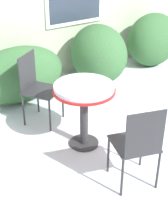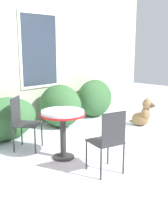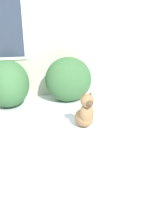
# 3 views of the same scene
# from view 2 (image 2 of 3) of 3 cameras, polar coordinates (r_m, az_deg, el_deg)

# --- Properties ---
(ground_plane) EXTENTS (16.00, 16.00, 0.00)m
(ground_plane) POSITION_cam_2_polar(r_m,az_deg,el_deg) (5.13, 4.89, -7.07)
(ground_plane) COLOR silver
(house_wall) EXTENTS (8.00, 0.10, 3.37)m
(house_wall) POSITION_cam_2_polar(r_m,az_deg,el_deg) (6.42, -10.56, 12.25)
(house_wall) COLOR #B2BC9E
(house_wall) RESTS_ON ground_plane
(shrub_left) EXTENTS (1.39, 0.62, 0.84)m
(shrub_left) POSITION_cam_2_polar(r_m,az_deg,el_deg) (5.53, -15.86, -1.47)
(shrub_left) COLOR #386638
(shrub_left) RESTS_ON ground_plane
(shrub_middle) EXTENTS (0.86, 1.02, 0.95)m
(shrub_middle) POSITION_cam_2_polar(r_m,az_deg,el_deg) (6.27, -4.86, 1.23)
(shrub_middle) COLOR #386638
(shrub_middle) RESTS_ON ground_plane
(shrub_right) EXTENTS (0.98, 0.78, 0.95)m
(shrub_right) POSITION_cam_2_polar(r_m,az_deg,el_deg) (7.18, 2.17, 2.81)
(shrub_right) COLOR #386638
(shrub_right) RESTS_ON ground_plane
(patio_table) EXTENTS (0.71, 0.71, 0.79)m
(patio_table) POSITION_cam_2_polar(r_m,az_deg,el_deg) (4.45, -4.33, -1.49)
(patio_table) COLOR #2D2D30
(patio_table) RESTS_ON ground_plane
(patio_chair_near_table) EXTENTS (0.58, 0.58, 0.93)m
(patio_chair_near_table) POSITION_cam_2_polar(r_m,az_deg,el_deg) (4.97, -12.29, -1.74)
(patio_chair_near_table) COLOR #2D2D30
(patio_chair_near_table) RESTS_ON ground_plane
(patio_chair_far_side) EXTENTS (0.52, 0.52, 0.93)m
(patio_chair_far_side) POSITION_cam_2_polar(r_m,az_deg,el_deg) (3.93, 4.95, -5.53)
(patio_chair_far_side) COLOR #2D2D30
(patio_chair_far_side) RESTS_ON ground_plane
(dog) EXTENTS (0.38, 0.64, 0.65)m
(dog) POSITION_cam_2_polar(r_m,az_deg,el_deg) (6.49, 11.87, -0.61)
(dog) COLOR #937047
(dog) RESTS_ON ground_plane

